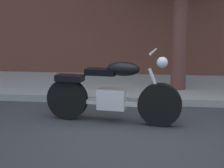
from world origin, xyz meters
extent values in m
plane|color=#38383D|center=(0.00, 0.00, 0.00)|extent=(60.00, 60.00, 0.00)
cube|color=#999999|center=(0.00, 2.93, 0.07)|extent=(20.57, 2.71, 0.14)
cylinder|color=black|center=(0.41, 0.39, 0.34)|extent=(0.69, 0.22, 0.67)
cylinder|color=black|center=(-1.09, 0.57, 0.34)|extent=(0.69, 0.22, 0.67)
cube|color=silver|center=(-0.34, 0.48, 0.39)|extent=(0.47, 0.33, 0.32)
cube|color=silver|center=(-0.34, 0.48, 0.32)|extent=(1.36, 0.24, 0.06)
ellipsoid|color=black|center=(-0.16, 0.46, 0.87)|extent=(0.55, 0.32, 0.22)
cube|color=black|center=(-0.52, 0.50, 0.81)|extent=(0.51, 0.30, 0.10)
cube|color=black|center=(-1.04, 0.56, 0.69)|extent=(0.47, 0.29, 0.10)
cylinder|color=silver|center=(0.35, 0.40, 0.62)|extent=(0.28, 0.08, 0.58)
cylinder|color=silver|center=(0.29, 0.40, 1.15)|extent=(0.12, 0.70, 0.04)
sphere|color=silver|center=(0.43, 0.39, 0.99)|extent=(0.17, 0.17, 0.17)
cylinder|color=silver|center=(-0.57, 0.67, 0.29)|extent=(0.81, 0.19, 0.09)
cylinder|color=brown|center=(0.84, 2.51, 1.35)|extent=(0.32, 0.32, 2.71)
camera|label=1|loc=(0.27, -4.55, 1.66)|focal=52.75mm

